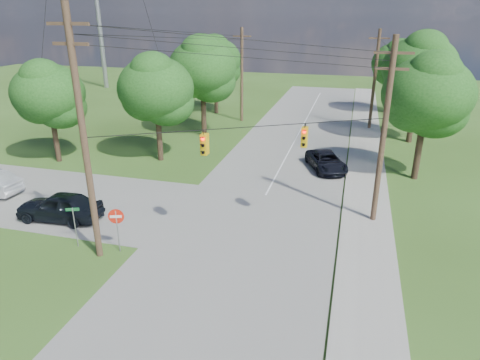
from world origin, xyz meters
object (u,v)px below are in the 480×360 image
(pole_north_w, at_px, (242,74))
(car_cross_dark, at_px, (60,206))
(pole_north_e, at_px, (375,79))
(pole_ne, at_px, (384,131))
(car_main_north, at_px, (326,161))
(do_not_enter_sign, at_px, (117,221))
(pole_sw, at_px, (84,137))

(pole_north_w, bearing_deg, car_cross_dark, -98.49)
(pole_north_e, bearing_deg, pole_ne, -90.00)
(pole_north_w, relative_size, car_main_north, 2.05)
(pole_ne, height_order, pole_north_e, pole_ne)
(do_not_enter_sign, bearing_deg, pole_north_w, 74.24)
(pole_sw, relative_size, car_main_north, 2.46)
(pole_north_w, height_order, car_cross_dark, pole_north_w)
(car_main_north, distance_m, do_not_enter_sign, 17.81)
(pole_north_w, relative_size, car_cross_dark, 2.00)
(pole_ne, bearing_deg, pole_north_e, 90.00)
(car_main_north, bearing_deg, car_cross_dark, -161.17)
(car_main_north, bearing_deg, pole_north_w, 104.40)
(do_not_enter_sign, bearing_deg, car_main_north, 40.33)
(car_main_north, bearing_deg, pole_ne, -90.11)
(pole_north_e, distance_m, car_cross_dark, 32.42)
(pole_north_w, bearing_deg, pole_ne, -57.71)
(pole_ne, xyz_separation_m, car_main_north, (-3.40, 8.15, -4.76))
(pole_north_w, bearing_deg, pole_sw, -89.23)
(car_cross_dark, height_order, car_main_north, car_cross_dark)
(pole_ne, bearing_deg, pole_north_w, 122.29)
(pole_ne, bearing_deg, do_not_enter_sign, -151.12)
(pole_north_e, relative_size, do_not_enter_sign, 4.15)
(car_cross_dark, distance_m, do_not_enter_sign, 5.74)
(pole_sw, bearing_deg, do_not_enter_sign, 36.62)
(pole_sw, xyz_separation_m, pole_ne, (13.50, 7.60, -0.76))
(pole_north_w, bearing_deg, car_main_north, -52.84)
(pole_north_e, height_order, car_cross_dark, pole_north_e)
(pole_north_e, height_order, do_not_enter_sign, pole_north_e)
(pole_ne, distance_m, car_cross_dark, 19.06)
(pole_north_e, bearing_deg, pole_sw, -114.52)
(pole_ne, xyz_separation_m, do_not_enter_sign, (-12.70, -7.00, -3.71))
(pole_ne, distance_m, pole_north_e, 22.00)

